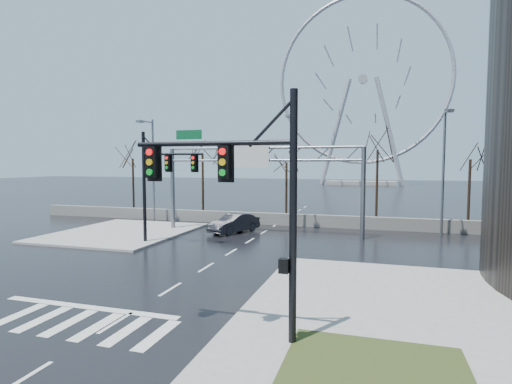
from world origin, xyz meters
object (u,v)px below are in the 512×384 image
at_px(signal_mast_near, 251,192).
at_px(sign_gantry, 257,170).
at_px(car, 234,223).
at_px(signal_mast_far, 158,176).
at_px(ferris_wheel, 363,86).

bearing_deg(signal_mast_near, sign_gantry, 106.19).
relative_size(signal_mast_near, car, 1.68).
height_order(signal_mast_near, signal_mast_far, same).
relative_size(sign_gantry, car, 3.44).
distance_m(signal_mast_near, ferris_wheel, 101.29).
bearing_deg(car, ferris_wheel, 108.87).
distance_m(signal_mast_near, sign_gantry, 19.79).
distance_m(signal_mast_far, car, 8.07).
height_order(ferris_wheel, car, ferris_wheel).
distance_m(ferris_wheel, car, 84.26).
bearing_deg(ferris_wheel, signal_mast_near, -89.92).
height_order(signal_mast_far, ferris_wheel, ferris_wheel).
distance_m(signal_mast_near, car, 20.83).
bearing_deg(sign_gantry, ferris_wheel, 86.16).
distance_m(signal_mast_far, sign_gantry, 8.14).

